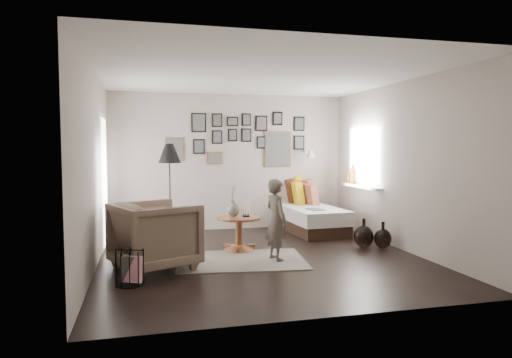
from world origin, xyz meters
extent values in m
plane|color=black|center=(0.00, 0.00, 0.00)|extent=(4.80, 4.80, 0.00)
plane|color=#A49890|center=(0.00, 2.40, 1.30)|extent=(4.50, 0.00, 4.50)
plane|color=#A49890|center=(0.00, -2.40, 1.30)|extent=(4.50, 0.00, 4.50)
plane|color=#A49890|center=(-2.25, 0.00, 1.30)|extent=(0.00, 4.80, 4.80)
plane|color=#A49890|center=(2.25, 0.00, 1.30)|extent=(0.00, 4.80, 4.80)
plane|color=white|center=(0.00, 0.00, 2.60)|extent=(4.80, 4.80, 0.00)
plane|color=white|center=(-2.23, 1.20, 1.05)|extent=(0.00, 2.14, 2.14)
plane|color=white|center=(-2.23, 1.20, 1.05)|extent=(0.00, 1.88, 1.88)
plane|color=white|center=(-2.23, 1.20, 1.05)|extent=(0.00, 1.93, 1.93)
plane|color=white|center=(2.23, 1.20, 1.45)|extent=(0.00, 1.30, 1.30)
plane|color=white|center=(2.23, 1.20, 1.45)|extent=(0.00, 1.14, 1.14)
cube|color=white|center=(2.17, 1.20, 0.88)|extent=(0.15, 1.32, 0.04)
cylinder|color=#8C4C14|center=(2.17, 1.55, 1.04)|extent=(0.10, 0.10, 0.28)
cylinder|color=#8C4C14|center=(2.17, 1.72, 1.01)|extent=(0.08, 0.08, 0.22)
cube|color=brown|center=(-1.05, 2.38, 1.55)|extent=(0.35, 0.03, 0.45)
cube|color=black|center=(-1.05, 2.37, 1.55)|extent=(0.30, 0.01, 0.40)
cube|color=black|center=(-0.60, 2.38, 2.05)|extent=(0.28, 0.03, 0.36)
cube|color=black|center=(-0.60, 2.37, 2.05)|extent=(0.23, 0.01, 0.31)
cube|color=black|center=(-0.60, 2.38, 1.60)|extent=(0.22, 0.03, 0.28)
cube|color=black|center=(-0.60, 2.37, 1.60)|extent=(0.17, 0.01, 0.23)
cube|color=black|center=(-0.25, 2.38, 2.10)|extent=(0.20, 0.03, 0.26)
cube|color=black|center=(-0.25, 2.37, 2.10)|extent=(0.15, 0.01, 0.21)
cube|color=black|center=(-0.25, 2.38, 1.78)|extent=(0.20, 0.03, 0.26)
cube|color=black|center=(-0.25, 2.37, 1.78)|extent=(0.15, 0.01, 0.21)
cube|color=black|center=(0.05, 2.38, 2.08)|extent=(0.22, 0.03, 0.18)
cube|color=black|center=(0.05, 2.37, 2.08)|extent=(0.17, 0.01, 0.13)
cube|color=black|center=(0.05, 2.38, 1.82)|extent=(0.18, 0.03, 0.24)
cube|color=black|center=(0.05, 2.37, 1.82)|extent=(0.13, 0.01, 0.19)
cube|color=black|center=(0.32, 2.38, 2.12)|extent=(0.18, 0.03, 0.24)
cube|color=black|center=(0.32, 2.37, 2.12)|extent=(0.13, 0.01, 0.19)
cube|color=black|center=(0.32, 2.38, 1.82)|extent=(0.20, 0.03, 0.26)
cube|color=black|center=(0.32, 2.37, 1.82)|extent=(0.15, 0.01, 0.21)
cube|color=black|center=(0.62, 2.38, 2.05)|extent=(0.24, 0.03, 0.30)
cube|color=black|center=(0.62, 2.37, 2.05)|extent=(0.19, 0.01, 0.25)
cube|color=black|center=(0.62, 2.38, 1.68)|extent=(0.18, 0.03, 0.24)
cube|color=black|center=(0.62, 2.37, 1.68)|extent=(0.13, 0.01, 0.19)
cube|color=brown|center=(0.95, 2.38, 1.55)|extent=(0.55, 0.03, 0.70)
cube|color=black|center=(0.95, 2.37, 1.55)|extent=(0.50, 0.01, 0.65)
cube|color=black|center=(0.95, 2.38, 2.15)|extent=(0.20, 0.03, 0.26)
cube|color=black|center=(0.95, 2.37, 2.15)|extent=(0.15, 0.01, 0.21)
cube|color=black|center=(1.40, 2.38, 2.05)|extent=(0.22, 0.03, 0.28)
cube|color=black|center=(1.40, 2.37, 2.05)|extent=(0.17, 0.01, 0.23)
cube|color=black|center=(1.40, 2.38, 1.68)|extent=(0.22, 0.03, 0.28)
cube|color=black|center=(1.40, 2.37, 1.68)|extent=(0.17, 0.01, 0.23)
cube|color=brown|center=(-0.30, 2.38, 1.38)|extent=(0.30, 0.03, 0.24)
cube|color=black|center=(-0.30, 2.37, 1.38)|extent=(0.25, 0.01, 0.19)
cube|color=white|center=(1.55, 2.37, 1.50)|extent=(0.06, 0.04, 0.10)
cylinder|color=white|center=(1.55, 2.25, 1.52)|extent=(0.02, 0.24, 0.02)
cone|color=white|center=(1.55, 2.12, 1.46)|extent=(0.18, 0.18, 0.14)
cube|color=beige|center=(-0.32, -0.11, 0.01)|extent=(1.90, 1.44, 0.01)
cone|color=brown|center=(-0.22, 0.50, 0.05)|extent=(0.50, 0.50, 0.10)
cylinder|color=brown|center=(-0.22, 0.50, 0.27)|extent=(0.11, 0.11, 0.38)
cylinder|color=brown|center=(-0.22, 0.50, 0.51)|extent=(0.67, 0.67, 0.04)
ellipsoid|color=black|center=(-0.30, 0.52, 0.63)|extent=(0.19, 0.19, 0.21)
cylinder|color=black|center=(-0.30, 0.52, 0.76)|extent=(0.06, 0.06, 0.04)
cylinder|color=black|center=(-0.11, 0.50, 0.54)|extent=(0.11, 0.11, 0.02)
cube|color=black|center=(1.40, 1.86, 0.12)|extent=(0.94, 2.03, 0.23)
cube|color=beige|center=(1.40, 1.86, 0.35)|extent=(1.01, 2.10, 0.25)
cube|color=#CB9D0B|center=(1.42, 2.68, 0.73)|extent=(0.35, 0.62, 0.58)
cube|color=#3F1E14|center=(1.27, 2.57, 0.70)|extent=(0.26, 0.54, 0.52)
cube|color=maroon|center=(1.54, 2.41, 0.69)|extent=(0.39, 0.55, 0.50)
cube|color=#CB9D0B|center=(1.33, 2.26, 0.68)|extent=(0.23, 0.49, 0.48)
cube|color=maroon|center=(1.50, 2.07, 0.66)|extent=(0.32, 0.48, 0.44)
cube|color=black|center=(1.35, 1.31, 0.48)|extent=(0.30, 0.36, 0.02)
imported|color=brown|center=(-1.49, -0.28, 0.44)|extent=(1.27, 1.26, 0.89)
cube|color=white|center=(-1.46, -0.23, 0.48)|extent=(0.53, 0.53, 0.18)
cylinder|color=black|center=(-1.19, 1.65, 0.01)|extent=(0.26, 0.26, 0.03)
cylinder|color=black|center=(-1.19, 1.65, 0.73)|extent=(0.02, 0.02, 1.46)
cone|color=black|center=(-1.19, 1.65, 1.48)|extent=(0.38, 0.38, 0.33)
cube|color=black|center=(-1.80, -0.89, 0.18)|extent=(0.23, 0.10, 0.31)
cube|color=white|center=(-1.77, -0.91, 0.18)|extent=(0.23, 0.17, 0.31)
ellipsoid|color=black|center=(1.73, 0.22, 0.18)|extent=(0.31, 0.31, 0.36)
cylinder|color=black|center=(1.73, 0.22, 0.41)|extent=(0.05, 0.05, 0.11)
ellipsoid|color=black|center=(2.00, 0.10, 0.16)|extent=(0.27, 0.27, 0.32)
cylinder|color=black|center=(2.00, 0.10, 0.37)|extent=(0.05, 0.05, 0.11)
imported|color=#574E45|center=(0.17, -0.21, 0.57)|extent=(0.37, 0.47, 1.15)
camera|label=1|loc=(-1.62, -6.27, 1.59)|focal=32.00mm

